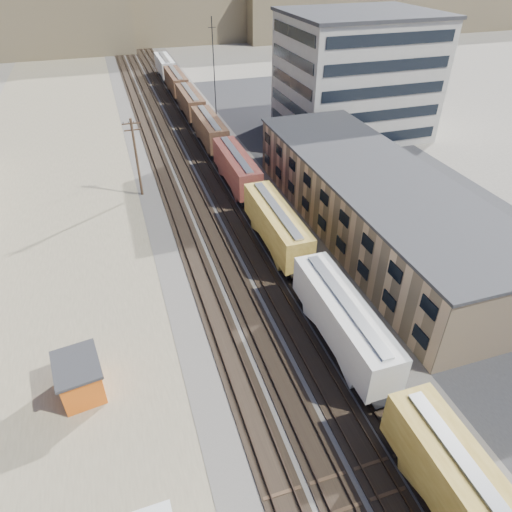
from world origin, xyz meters
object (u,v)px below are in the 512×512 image
object	(u,v)px
freight_train	(222,147)
parked_car_blue	(348,141)
maintenance_shed	(80,378)
utility_pole_north	(136,156)

from	to	relation	value
freight_train	parked_car_blue	xyz separation A→B (m)	(21.08, 1.31, -2.05)
parked_car_blue	freight_train	bearing A→B (deg)	119.06
maintenance_shed	parked_car_blue	bearing A→B (deg)	42.61
freight_train	parked_car_blue	bearing A→B (deg)	3.54
utility_pole_north	maintenance_shed	bearing A→B (deg)	-104.14
utility_pole_north	parked_car_blue	bearing A→B (deg)	12.40
maintenance_shed	parked_car_blue	xyz separation A→B (m)	(41.04, 37.75, -0.77)
freight_train	parked_car_blue	world-z (taller)	freight_train
freight_train	utility_pole_north	xyz separation A→B (m)	(-12.30, -6.03, 2.50)
freight_train	parked_car_blue	size ratio (longest dim) A/B	22.35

